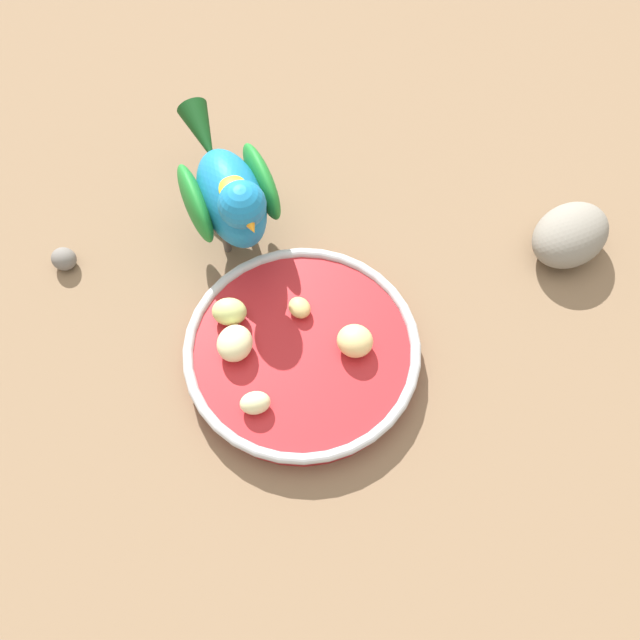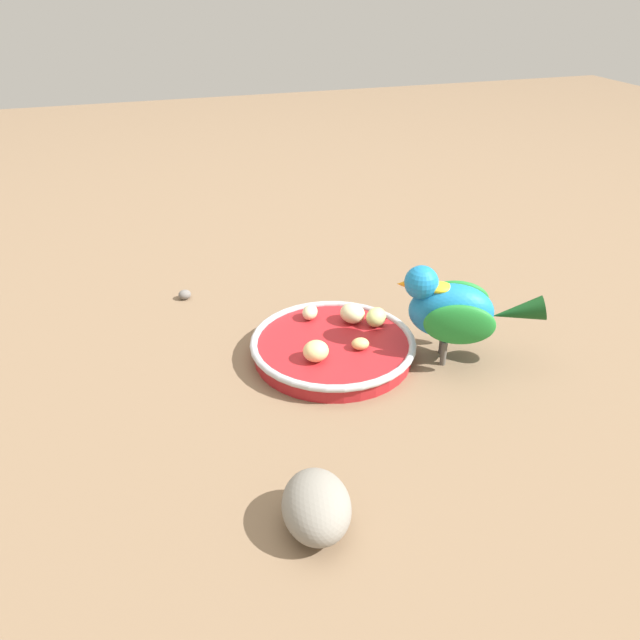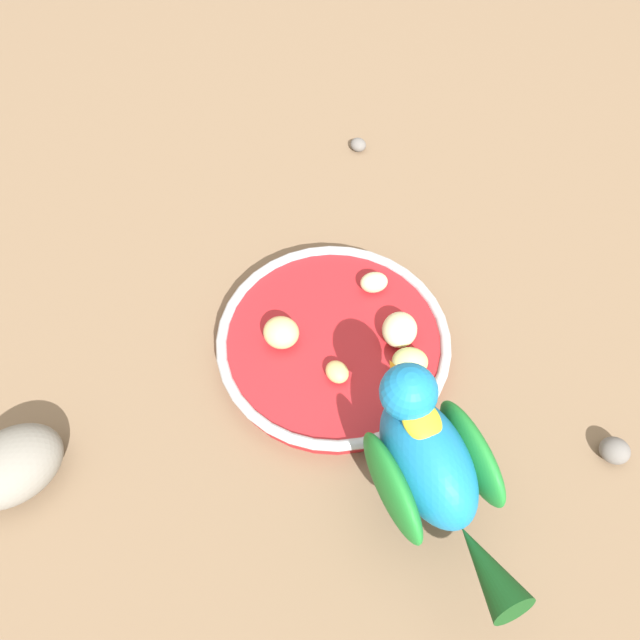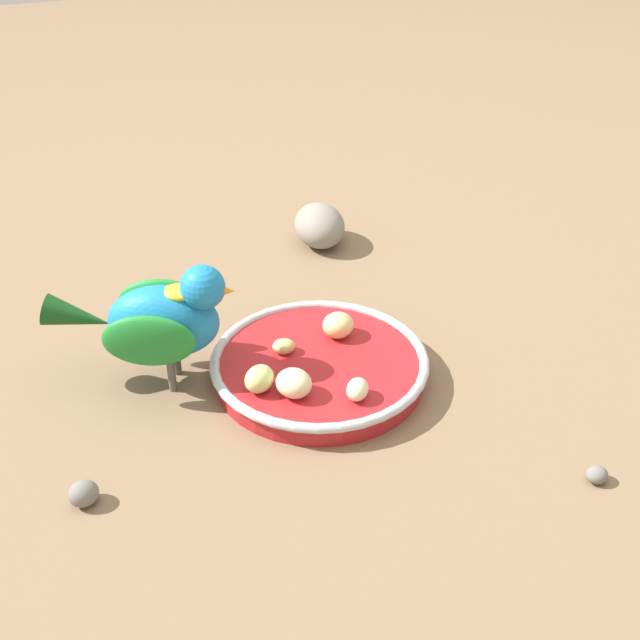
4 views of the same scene
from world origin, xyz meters
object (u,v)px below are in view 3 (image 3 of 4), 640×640
at_px(rock_large, 12,466).
at_px(pebble_0, 358,145).
at_px(apple_piece_0, 410,362).
at_px(pebble_1, 615,450).
at_px(apple_piece_2, 374,282).
at_px(apple_piece_3, 337,372).
at_px(feeding_bowl, 333,342).
at_px(apple_piece_1, 281,332).
at_px(parrot, 430,462).
at_px(apple_piece_4, 400,330).

xyz_separation_m(rock_large, pebble_0, (-0.53, -0.06, -0.02)).
bearing_deg(apple_piece_0, pebble_1, 110.52).
xyz_separation_m(pebble_0, pebble_1, (0.14, 0.44, 0.00)).
bearing_deg(rock_large, apple_piece_2, 164.16).
xyz_separation_m(apple_piece_2, apple_piece_3, (0.10, 0.04, -0.00)).
relative_size(feeding_bowl, pebble_0, 11.31).
xyz_separation_m(apple_piece_2, rock_large, (0.36, -0.10, -0.01)).
height_order(feeding_bowl, apple_piece_0, apple_piece_0).
height_order(apple_piece_1, pebble_0, apple_piece_1).
bearing_deg(feeding_bowl, apple_piece_3, 48.37).
height_order(feeding_bowl, apple_piece_1, apple_piece_1).
relative_size(parrot, pebble_1, 7.15).
relative_size(apple_piece_1, pebble_1, 1.30).
relative_size(apple_piece_0, parrot, 0.18).
bearing_deg(apple_piece_2, pebble_0, -134.82).
relative_size(parrot, rock_large, 2.14).
xyz_separation_m(apple_piece_3, pebble_1, (-0.12, 0.23, -0.02)).
xyz_separation_m(apple_piece_2, pebble_0, (-0.17, -0.17, -0.03)).
height_order(apple_piece_2, apple_piece_4, apple_piece_4).
xyz_separation_m(apple_piece_1, pebble_0, (-0.28, -0.14, -0.03)).
height_order(parrot, pebble_0, parrot).
height_order(feeding_bowl, pebble_1, feeding_bowl).
distance_m(parrot, pebble_0, 0.45).
xyz_separation_m(feeding_bowl, parrot, (0.06, 0.16, 0.07)).
bearing_deg(apple_piece_2, parrot, 52.00).
bearing_deg(apple_piece_3, rock_large, -28.94).
height_order(apple_piece_0, rock_large, rock_large).
xyz_separation_m(parrot, pebble_0, (-0.30, -0.33, -0.07)).
distance_m(feeding_bowl, parrot, 0.18).
height_order(rock_large, pebble_0, rock_large).
relative_size(apple_piece_1, pebble_0, 1.71).
bearing_deg(apple_piece_4, rock_large, -25.50).
distance_m(feeding_bowl, pebble_0, 0.30).
height_order(feeding_bowl, apple_piece_4, apple_piece_4).
height_order(apple_piece_2, pebble_1, apple_piece_2).
distance_m(apple_piece_0, parrot, 0.12).
height_order(apple_piece_1, apple_piece_3, apple_piece_1).
distance_m(feeding_bowl, apple_piece_4, 0.07).
bearing_deg(feeding_bowl, apple_piece_4, 134.36).
bearing_deg(parrot, apple_piece_0, -22.17).
xyz_separation_m(apple_piece_4, rock_large, (0.34, -0.16, -0.01)).
height_order(feeding_bowl, rock_large, rock_large).
height_order(apple_piece_4, parrot, parrot).
distance_m(feeding_bowl, rock_large, 0.31).
bearing_deg(rock_large, apple_piece_4, 154.50).
relative_size(feeding_bowl, pebble_1, 8.61).
bearing_deg(apple_piece_2, rock_large, -15.84).
bearing_deg(apple_piece_3, apple_piece_4, 168.38).
height_order(apple_piece_1, apple_piece_2, apple_piece_1).
bearing_deg(rock_large, pebble_1, 135.64).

